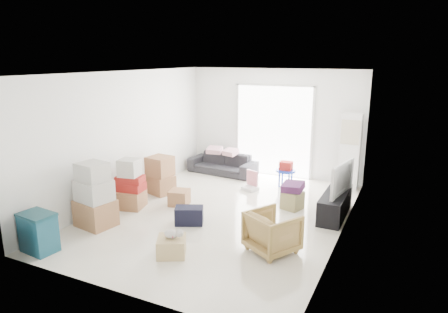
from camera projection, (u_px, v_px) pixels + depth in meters
room_shell at (222, 146)px, 7.47m from camera, size 4.98×6.48×3.18m
sliding_door at (273, 127)px, 10.10m from camera, size 2.10×0.04×2.33m
ac_tower at (350, 152)px, 9.08m from camera, size 0.45×0.30×1.75m
tv_console at (335, 204)px, 7.63m from camera, size 0.42×1.40×0.47m
television at (336, 189)px, 7.56m from camera, size 0.78×1.13×0.14m
sofa at (222, 160)px, 10.40m from camera, size 1.83×0.68×0.70m
pillow_left at (215, 144)px, 10.37m from camera, size 0.46×0.39×0.13m
pillow_right at (231, 146)px, 10.15m from camera, size 0.44×0.38×0.13m
armchair at (273, 230)px, 6.20m from camera, size 0.93×0.91×0.71m
storage_bins at (38, 232)px, 6.21m from camera, size 0.59×0.44×0.63m
box_stack_a at (95, 198)px, 7.11m from camera, size 0.72×0.63×1.18m
box_stack_b at (130, 187)px, 8.00m from camera, size 0.60×0.60×1.01m
box_stack_c at (160, 175)px, 8.87m from camera, size 0.68×0.61×0.84m
loose_box at (179, 197)px, 8.21m from camera, size 0.45×0.45×0.32m
duffel_bag at (189, 215)px, 7.28m from camera, size 0.58×0.48×0.32m
ottoman at (292, 200)px, 8.00m from camera, size 0.45×0.45×0.36m
blanket at (293, 188)px, 7.94m from camera, size 0.40×0.40×0.14m
kids_table at (286, 169)px, 9.33m from camera, size 0.47×0.47×0.60m
toy_walker at (251, 185)px, 9.17m from camera, size 0.40×0.38×0.44m
wood_crate at (171, 246)px, 6.13m from camera, size 0.57×0.57×0.28m
plush_bunny at (173, 234)px, 6.07m from camera, size 0.31×0.17×0.16m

